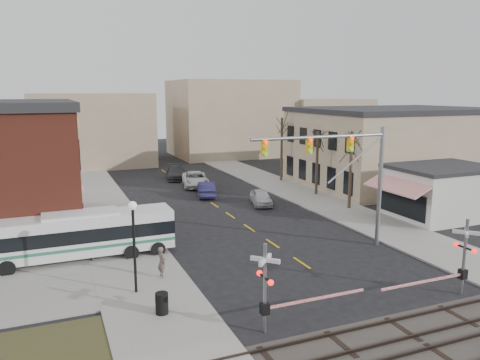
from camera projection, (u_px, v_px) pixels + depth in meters
name	position (u px, v px, depth m)	size (l,w,h in m)	color
ground	(319.00, 275.00, 26.53)	(160.00, 160.00, 0.00)	black
sidewalk_west	(105.00, 209.00, 41.13)	(5.00, 60.00, 0.12)	gray
sidewalk_east	(295.00, 192.00, 48.24)	(5.00, 60.00, 0.12)	gray
ballast_strip	(423.00, 343.00, 19.26)	(160.00, 5.00, 0.06)	#332D28
rail_tracks	(423.00, 341.00, 19.24)	(160.00, 3.91, 0.14)	#2D231E
tan_building	(394.00, 146.00, 52.14)	(20.30, 15.30, 8.50)	gray
awning_shop	(442.00, 191.00, 38.46)	(9.74, 6.20, 4.30)	beige
tree_east_a	(351.00, 170.00, 40.71)	(0.28, 0.28, 6.75)	#382B21
tree_east_b	(317.00, 163.00, 46.31)	(0.28, 0.28, 6.30)	#382B21
tree_east_c	(282.00, 149.00, 53.57)	(0.28, 0.28, 7.20)	#382B21
transit_bus	(82.00, 234.00, 28.65)	(11.12, 2.48, 2.86)	silver
traffic_signal_mast	(347.00, 164.00, 29.72)	(9.55, 0.30, 8.00)	gray
rr_crossing_west	(274.00, 288.00, 19.99)	(5.60, 1.36, 4.00)	gray
rr_crossing_east	(458.00, 259.00, 23.46)	(5.60, 1.36, 4.00)	gray
street_lamp	(133.00, 229.00, 23.35)	(0.44, 0.44, 4.78)	black
trash_bin	(162.00, 303.00, 21.57)	(0.60, 0.60, 1.00)	black
car_a	(261.00, 197.00, 42.85)	(1.66, 4.13, 1.41)	#A2A1A6
car_b	(206.00, 189.00, 46.24)	(1.59, 4.55, 1.50)	#1E1A42
car_c	(195.00, 179.00, 51.12)	(2.63, 5.71, 1.59)	silver
car_d	(176.00, 172.00, 55.55)	(2.17, 5.34, 1.55)	#36373A
pedestrian_near	(162.00, 262.00, 25.81)	(0.63, 0.41, 1.73)	#61524E
pedestrian_far	(95.00, 247.00, 28.53)	(0.76, 0.59, 1.56)	#3A3965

